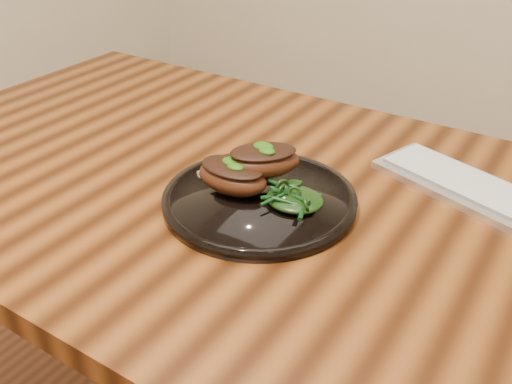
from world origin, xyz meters
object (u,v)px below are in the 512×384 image
at_px(desk, 297,244).
at_px(lamb_chop_front, 232,175).
at_px(keyboard, 492,198).
at_px(greens_heap, 295,196).
at_px(plate, 259,199).

bearing_deg(desk, lamb_chop_front, -149.00).
bearing_deg(lamb_chop_front, desk, 31.00).
xyz_separation_m(lamb_chop_front, keyboard, (0.34, 0.21, -0.03)).
xyz_separation_m(greens_heap, keyboard, (0.24, 0.19, -0.02)).
relative_size(desk, keyboard, 3.98).
bearing_deg(desk, greens_heap, -71.43).
relative_size(plate, greens_heap, 3.38).
xyz_separation_m(plate, lamb_chop_front, (-0.04, -0.01, 0.03)).
bearing_deg(desk, keyboard, 31.62).
bearing_deg(keyboard, plate, -146.36).
bearing_deg(greens_heap, keyboard, 38.83).
bearing_deg(greens_heap, desk, 108.57).
distance_m(desk, plate, 0.11).
bearing_deg(plate, desk, 43.31).
bearing_deg(keyboard, desk, -148.38).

